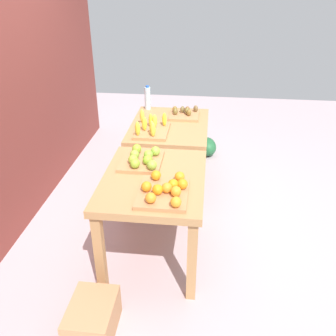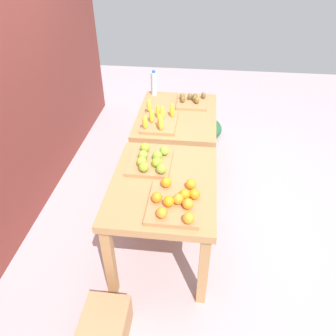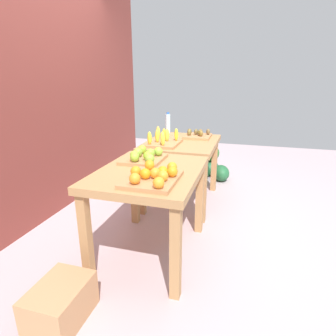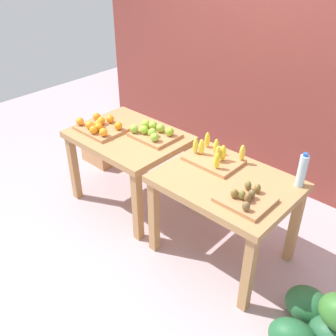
{
  "view_description": "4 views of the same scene",
  "coord_description": "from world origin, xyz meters",
  "views": [
    {
      "loc": [
        -3.03,
        -0.4,
        2.2
      ],
      "look_at": [
        0.01,
        -0.05,
        0.54
      ],
      "focal_mm": 39.34,
      "sensor_mm": 36.0,
      "label": 1
    },
    {
      "loc": [
        -2.51,
        -0.26,
        2.34
      ],
      "look_at": [
        -0.1,
        0.02,
        0.55
      ],
      "focal_mm": 35.57,
      "sensor_mm": 36.0,
      "label": 2
    },
    {
      "loc": [
        -2.54,
        -0.73,
        1.46
      ],
      "look_at": [
        0.01,
        0.01,
        0.6
      ],
      "focal_mm": 29.39,
      "sensor_mm": 36.0,
      "label": 3
    },
    {
      "loc": [
        1.89,
        -2.11,
        2.42
      ],
      "look_at": [
        -0.06,
        0.01,
        0.6
      ],
      "focal_mm": 41.4,
      "sensor_mm": 36.0,
      "label": 4
    }
  ],
  "objects": [
    {
      "name": "ground_plane",
      "position": [
        0.0,
        0.0,
        0.0
      ],
      "size": [
        8.0,
        8.0,
        0.0
      ],
      "primitive_type": "plane",
      "color": "#B7A1A7"
    },
    {
      "name": "back_wall",
      "position": [
        0.0,
        1.35,
        1.5
      ],
      "size": [
        4.4,
        0.12,
        3.0
      ],
      "primitive_type": "cube",
      "color": "brown",
      "rests_on": "ground_plane"
    },
    {
      "name": "display_table_left",
      "position": [
        -0.56,
        0.0,
        0.65
      ],
      "size": [
        1.04,
        0.8,
        0.77
      ],
      "color": "#AF804F",
      "rests_on": "ground_plane"
    },
    {
      "name": "display_table_right",
      "position": [
        0.56,
        0.0,
        0.65
      ],
      "size": [
        1.04,
        0.8,
        0.77
      ],
      "color": "#AF804F",
      "rests_on": "ground_plane"
    },
    {
      "name": "orange_bin",
      "position": [
        -0.81,
        -0.12,
        0.81
      ],
      "size": [
        0.46,
        0.36,
        0.11
      ],
      "color": "#BD7F50",
      "rests_on": "display_table_left"
    },
    {
      "name": "apple_bin",
      "position": [
        -0.35,
        0.13,
        0.81
      ],
      "size": [
        0.41,
        0.34,
        0.11
      ],
      "color": "#BD7F50",
      "rests_on": "display_table_left"
    },
    {
      "name": "banana_crate",
      "position": [
        0.32,
        0.15,
        0.81
      ],
      "size": [
        0.44,
        0.32,
        0.17
      ],
      "color": "#BD7F50",
      "rests_on": "display_table_right"
    },
    {
      "name": "kiwi_bin",
      "position": [
        0.81,
        -0.14,
        0.79
      ],
      "size": [
        0.36,
        0.32,
        0.1
      ],
      "color": "#BD7F50",
      "rests_on": "display_table_right"
    },
    {
      "name": "water_bottle",
      "position": [
        1.0,
        0.3,
        0.9
      ],
      "size": [
        0.07,
        0.07,
        0.28
      ],
      "color": "silver",
      "rests_on": "display_table_right"
    },
    {
      "name": "watermelon_pile",
      "position": [
        1.52,
        -0.23,
        0.18
      ],
      "size": [
        0.57,
        0.6,
        0.48
      ],
      "color": "#28613C",
      "rests_on": "ground_plane"
    },
    {
      "name": "cardboard_produce_box",
      "position": [
        -1.41,
        0.3,
        0.13
      ],
      "size": [
        0.4,
        0.3,
        0.25
      ],
      "primitive_type": "cube",
      "color": "tan",
      "rests_on": "ground_plane"
    }
  ]
}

